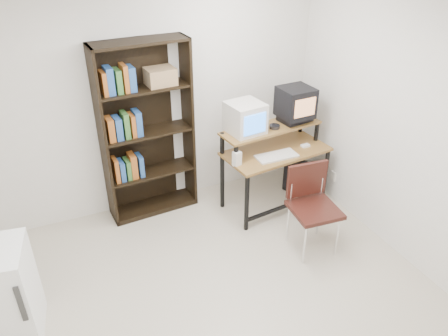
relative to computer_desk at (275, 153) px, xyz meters
name	(u,v)px	position (x,y,z in m)	size (l,w,h in m)	color
floor	(224,313)	(-1.25, -1.34, -0.69)	(4.00, 4.00, 0.01)	beige
ceiling	(224,6)	(-1.25, -1.34, 1.91)	(4.00, 4.00, 0.01)	white
back_wall	(150,101)	(-1.25, 0.66, 0.61)	(4.00, 0.01, 2.60)	silver
right_wall	(425,141)	(0.75, -1.34, 0.61)	(0.01, 4.00, 2.60)	silver
computer_desk	(275,153)	(0.00, 0.00, 0.00)	(1.27, 0.74, 0.98)	brown
crt_monitor	(245,118)	(-0.34, 0.11, 0.46)	(0.41, 0.42, 0.35)	beige
vcr	(295,118)	(0.33, 0.14, 0.32)	(0.36, 0.26, 0.08)	black
crt_tv	(296,102)	(0.31, 0.12, 0.53)	(0.38, 0.38, 0.34)	black
cd_spindle	(275,127)	(0.01, 0.05, 0.31)	(0.12, 0.12, 0.05)	#26262B
keyboard	(277,157)	(-0.07, -0.16, 0.05)	(0.47, 0.21, 0.04)	beige
mousepad	(306,148)	(0.36, -0.09, 0.03)	(0.22, 0.18, 0.01)	black
mouse	(305,146)	(0.36, -0.08, 0.05)	(0.10, 0.06, 0.03)	white
desk_speaker	(237,159)	(-0.55, -0.13, 0.12)	(0.08, 0.07, 0.17)	beige
pc_tower	(302,179)	(0.44, 0.03, -0.48)	(0.20, 0.45, 0.42)	black
school_chair	(311,199)	(-0.04, -0.83, -0.12)	(0.50, 0.50, 0.92)	black
bookshelf	(146,130)	(-1.36, 0.52, 0.33)	(1.02, 0.40, 2.01)	black
mini_fridge	(0,295)	(-2.97, -0.78, -0.25)	(0.58, 0.59, 0.87)	white
wall_outlet	(333,176)	(0.74, -0.19, -0.39)	(0.02, 0.08, 0.12)	beige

